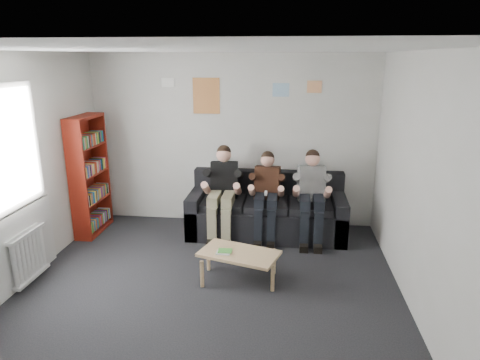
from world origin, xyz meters
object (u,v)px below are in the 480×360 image
object	(u,v)px
coffee_table	(239,256)
person_right	(311,197)
sofa	(267,212)
bookshelf	(90,175)
person_middle	(266,196)
person_left	(222,193)

from	to	relation	value
coffee_table	person_right	size ratio (longest dim) A/B	0.69
sofa	bookshelf	world-z (taller)	bookshelf
sofa	person_middle	bearing A→B (deg)	-90.00
coffee_table	person_right	world-z (taller)	person_right
bookshelf	person_left	world-z (taller)	bookshelf
coffee_table	person_middle	bearing A→B (deg)	79.24
sofa	person_middle	xyz separation A→B (m)	(-0.00, -0.20, 0.33)
person_left	person_right	size ratio (longest dim) A/B	1.03
person_left	bookshelf	bearing A→B (deg)	175.91
bookshelf	person_left	xyz separation A→B (m)	(2.02, 0.04, -0.22)
person_middle	bookshelf	bearing A→B (deg)	-173.62
bookshelf	person_middle	xyz separation A→B (m)	(2.68, 0.05, -0.24)
coffee_table	person_middle	world-z (taller)	person_middle
sofa	coffee_table	distance (m)	1.54
person_left	person_middle	world-z (taller)	person_left
coffee_table	person_middle	xyz separation A→B (m)	(0.25, 1.32, 0.33)
person_middle	person_right	world-z (taller)	person_right
person_middle	person_right	xyz separation A→B (m)	(0.66, -0.00, 0.02)
coffee_table	person_left	bearing A→B (deg)	107.11
sofa	person_right	xyz separation A→B (m)	(0.66, -0.21, 0.35)
sofa	coffee_table	size ratio (longest dim) A/B	2.54
person_middle	sofa	bearing A→B (deg)	95.41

